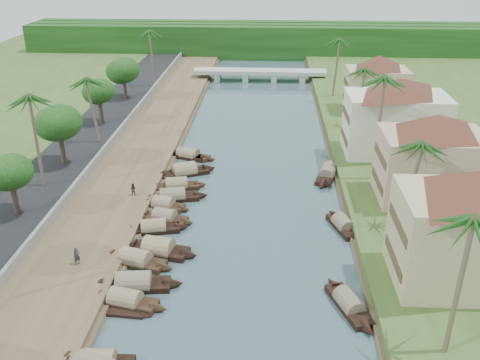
{
  "coord_description": "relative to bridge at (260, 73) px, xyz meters",
  "views": [
    {
      "loc": [
        2.22,
        -41.01,
        27.7
      ],
      "look_at": [
        -1.02,
        15.83,
        2.0
      ],
      "focal_mm": 40.0,
      "sensor_mm": 36.0,
      "label": 1
    }
  ],
  "objects": [
    {
      "name": "bridge",
      "position": [
        0.0,
        0.0,
        0.0
      ],
      "size": [
        28.0,
        4.0,
        2.4
      ],
      "color": "#AEAFA4",
      "rests_on": "ground"
    },
    {
      "name": "palm_6",
      "position": [
        -22.0,
        -42.71,
        8.49
      ],
      "size": [
        3.2,
        3.2,
        10.55
      ],
      "color": "brown",
      "rests_on": "ground"
    },
    {
      "name": "sampan_10",
      "position": [
        -8.82,
        -54.79,
        -1.31
      ],
      "size": [
        7.75,
        3.22,
        2.11
      ],
      "rotation": [
        0.0,
        0.0,
        0.22
      ],
      "color": "black",
      "rests_on": "ground"
    },
    {
      "name": "tree_2",
      "position": [
        -24.0,
        -64.64,
        4.28
      ],
      "size": [
        4.38,
        4.38,
        6.49
      ],
      "color": "#493629",
      "rests_on": "ground"
    },
    {
      "name": "sampan_3",
      "position": [
        -9.17,
        -75.12,
        -1.3
      ],
      "size": [
        8.95,
        2.75,
        2.35
      ],
      "rotation": [
        0.0,
        0.0,
        0.11
      ],
      "color": "black",
      "rests_on": "ground"
    },
    {
      "name": "sampan_9",
      "position": [
        -8.77,
        -57.88,
        -1.31
      ],
      "size": [
        8.66,
        3.5,
        2.16
      ],
      "rotation": [
        0.0,
        0.0,
        0.23
      ],
      "color": "black",
      "rests_on": "ground"
    },
    {
      "name": "tree_5",
      "position": [
        -24.0,
        -19.49,
        4.52
      ],
      "size": [
        5.36,
        5.36,
        7.11
      ],
      "color": "#493629",
      "rests_on": "ground"
    },
    {
      "name": "palm_2",
      "position": [
        15.0,
        -52.97,
        11.53
      ],
      "size": [
        3.2,
        3.2,
        13.94
      ],
      "color": "brown",
      "rests_on": "ground"
    },
    {
      "name": "left_bank",
      "position": [
        -16.0,
        -52.0,
        -1.32
      ],
      "size": [
        10.0,
        180.0,
        0.8
      ],
      "primitive_type": "cube",
      "color": "brown",
      "rests_on": "ground"
    },
    {
      "name": "palm_1",
      "position": [
        16.0,
        -64.62,
        8.15
      ],
      "size": [
        3.2,
        3.2,
        10.41
      ],
      "color": "brown",
      "rests_on": "ground"
    },
    {
      "name": "building_mid",
      "position": [
        19.99,
        -58.0,
        4.41
      ],
      "size": [
        14.11,
        14.11,
        9.7
      ],
      "color": "tan",
      "rests_on": "right_bank"
    },
    {
      "name": "sampan_2",
      "position": [
        -9.32,
        -77.44,
        -1.31
      ],
      "size": [
        7.85,
        3.32,
        2.06
      ],
      "rotation": [
        0.0,
        0.0,
        -0.24
      ],
      "color": "black",
      "rests_on": "ground"
    },
    {
      "name": "sampan_15",
      "position": [
        10.2,
        -63.55,
        -1.31
      ],
      "size": [
        3.73,
        7.36,
        1.98
      ],
      "rotation": [
        0.0,
        0.0,
        1.9
      ],
      "color": "black",
      "rests_on": "ground"
    },
    {
      "name": "canoe_2",
      "position": [
        -10.31,
        -53.32,
        -1.62
      ],
      "size": [
        4.98,
        1.72,
        0.72
      ],
      "rotation": [
        0.0,
        0.0,
        0.21
      ],
      "color": "black",
      "rests_on": "ground"
    },
    {
      "name": "palm_8",
      "position": [
        -20.5,
        -10.64,
        9.87
      ],
      "size": [
        3.2,
        3.2,
        12.0
      ],
      "color": "brown",
      "rests_on": "ground"
    },
    {
      "name": "building_near",
      "position": [
        18.99,
        -74.0,
        4.66
      ],
      "size": [
        14.85,
        14.85,
        10.2
      ],
      "color": "#BFB880",
      "rests_on": "right_bank"
    },
    {
      "name": "ground",
      "position": [
        -0.0,
        -72.0,
        -1.72
      ],
      "size": [
        220.0,
        220.0,
        0.0
      ],
      "primitive_type": "plane",
      "color": "#3B5359",
      "rests_on": "ground"
    },
    {
      "name": "road",
      "position": [
        -24.5,
        -52.0,
        -1.02
      ],
      "size": [
        8.0,
        180.0,
        1.4
      ],
      "primitive_type": "cube",
      "color": "black",
      "rests_on": "ground"
    },
    {
      "name": "retaining_wall",
      "position": [
        -20.2,
        -52.0,
        -0.37
      ],
      "size": [
        0.4,
        180.0,
        1.1
      ],
      "primitive_type": "cube",
      "color": "slate",
      "rests_on": "left_bank"
    },
    {
      "name": "palm_5",
      "position": [
        -24.0,
        -57.55,
        10.1
      ],
      "size": [
        3.2,
        3.2,
        12.24
      ],
      "color": "brown",
      "rests_on": "ground"
    },
    {
      "name": "treeline",
      "position": [
        -0.0,
        28.0,
        2.28
      ],
      "size": [
        120.0,
        14.0,
        8.0
      ],
      "color": "#11360E",
      "rests_on": "ground"
    },
    {
      "name": "sampan_14",
      "position": [
        9.09,
        -76.89,
        -1.31
      ],
      "size": [
        4.17,
        8.08,
        1.99
      ],
      "rotation": [
        0.0,
        0.0,
        1.92
      ],
      "color": "black",
      "rests_on": "ground"
    },
    {
      "name": "palm_3",
      "position": [
        16.0,
        -32.76,
        8.14
      ],
      "size": [
        3.2,
        3.2,
        10.41
      ],
      "color": "brown",
      "rests_on": "ground"
    },
    {
      "name": "sampan_11",
      "position": [
        -8.5,
        -50.57,
        -1.3
      ],
      "size": [
        8.65,
        5.49,
        2.46
      ],
      "rotation": [
        0.0,
        0.0,
        0.45
      ],
      "color": "black",
      "rests_on": "ground"
    },
    {
      "name": "right_bank",
      "position": [
        19.0,
        -52.0,
        -1.12
      ],
      "size": [
        16.0,
        180.0,
        1.2
      ],
      "primitive_type": "cube",
      "color": "#334F1F",
      "rests_on": "ground"
    },
    {
      "name": "tree_6",
      "position": [
        24.0,
        -43.86,
        4.1
      ],
      "size": [
        4.51,
        4.51,
        6.56
      ],
      "color": "#493629",
      "rests_on": "ground"
    },
    {
      "name": "sampan_16",
      "position": [
        9.83,
        -49.97,
        -1.3
      ],
      "size": [
        4.24,
        9.55,
        2.29
      ],
      "rotation": [
        0.0,
        0.0,
        1.3
      ],
      "color": "black",
      "rests_on": "ground"
    },
    {
      "name": "sampan_13",
      "position": [
        -8.81,
        -44.89,
        -1.32
      ],
      "size": [
        6.85,
        3.73,
        1.91
      ],
      "rotation": [
        0.0,
        0.0,
        -0.36
      ],
      "color": "black",
      "rests_on": "ground"
    },
    {
      "name": "building_distant",
      "position": [
        19.99,
        -24.0,
        4.16
      ],
      "size": [
        12.62,
        12.62,
        9.2
      ],
      "color": "#BFB880",
      "rests_on": "right_bank"
    },
    {
      "name": "tree_3",
      "position": [
        -24.0,
        -50.83,
        5.02
      ],
      "size": [
        5.36,
        5.36,
        7.63
      ],
      "color": "#493629",
      "rests_on": "ground"
    },
    {
      "name": "palm_7",
      "position": [
        14.0,
        -15.55,
        9.53
      ],
      "size": [
        3.2,
        3.2,
        11.86
      ],
      "color": "brown",
      "rests_on": "ground"
    },
    {
      "name": "sampan_7",
      "position": [
        -9.46,
        -65.3,
        -1.31
      ],
      "size": [
        7.65,
        3.04,
        2.02
      ],
      "rotation": [
        0.0,
        0.0,
        0.21
      ],
      "color": "black",
      "rests_on": "ground"
    },
    {
      "name": "sampan_8",
      "position": [
        -9.44,
        -59.99,
        -1.31
      ],
      "size": [
        6.8,
        3.31,
        2.08
      ],
      "rotation": [
        0.0,
        0.0,
        -0.27
      ],
      "color": "black",
      "rests_on": "ground"
    },
    {
      "name": "building_far",
      "position": [
        18.99,
        -44.0,
        4.66
      ],
      "size": [
        15.59,
        15.59,
        10.2
      ],
      "color": "white",
      "rests_on": "right_bank"
    },
    {
      "name": "sampan_4",
      "position": [
        -9.89,
        -71.41,
        -1.3
      ],
      "size": [
        8.16,
        4.0,
        2.27
      ],
      "rotation": [
        0.0,
        0.0,
        -0.3
      ],
      "color": "black",
      "rests_on": "ground"
    },
    {
      "name": "sampan_5",
      "position": [
        -8.13,
        -69.42,
        -1.3
      ],
      "size": [
        8.37,
        3.59,
        2.55
      ],
      "rotation": [
        0.0,
        0.0,
        -0.2
      ],
      "color": "black",
      "rests_on": "ground"
    },
    {
      "name": "canoe_1",
      "position": [
        -9.4,
        -78.74,
        -1.62
      ],
      "size": [
        5.4,
        1.26,
        0.86
      ],
      "rotation": [
        0.0,
        0.0,
        -0.07
      ],
      "color": "black",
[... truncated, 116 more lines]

